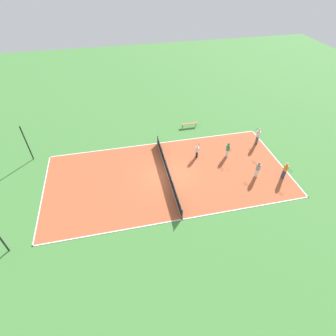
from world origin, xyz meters
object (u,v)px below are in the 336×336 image
object	(u,v)px
player_center_orange	(285,169)
player_far_white	(197,151)
bench	(189,124)
tennis_ball_left_sideline	(228,169)
player_near_white	(258,135)
tennis_ball_near_net	(179,197)
player_baseline_gray	(258,168)
fence_post_back_right	(27,144)
player_far_green	(228,149)
tennis_net	(168,171)
tennis_ball_midcourt	(124,167)

from	to	relation	value
player_center_orange	player_far_white	xyz separation A→B (m)	(4.51, 6.67, -0.20)
bench	tennis_ball_left_sideline	xyz separation A→B (m)	(-7.93, -1.50, -0.34)
player_near_white	tennis_ball_near_net	xyz separation A→B (m)	(-5.63, 9.78, -1.03)
player_center_orange	player_baseline_gray	xyz separation A→B (m)	(0.68, 2.26, -0.05)
player_far_white	fence_post_back_right	size ratio (longest dim) A/B	0.37
player_near_white	player_far_white	bearing A→B (deg)	113.12
tennis_ball_near_net	fence_post_back_right	xyz separation A→B (m)	(7.94, 12.63, 1.81)
player_center_orange	fence_post_back_right	size ratio (longest dim) A/B	0.46
player_center_orange	tennis_ball_left_sideline	xyz separation A→B (m)	(2.08, 4.36, -0.95)
tennis_ball_left_sideline	player_center_orange	bearing A→B (deg)	-115.48
player_center_orange	player_far_green	bearing A→B (deg)	-137.17
tennis_net	player_center_orange	world-z (taller)	player_center_orange
player_baseline_gray	player_near_white	bearing A→B (deg)	-49.84
player_far_white	tennis_ball_near_net	world-z (taller)	player_far_white
player_baseline_gray	tennis_ball_near_net	distance (m)	7.57
bench	tennis_ball_near_net	bearing A→B (deg)	69.59
tennis_net	tennis_ball_near_net	bearing A→B (deg)	-174.21
bench	player_far_white	xyz separation A→B (m)	(-5.50, 0.81, 0.41)
tennis_ball_midcourt	fence_post_back_right	distance (m)	9.26
tennis_net	tennis_ball_near_net	world-z (taller)	tennis_net
player_near_white	player_far_green	xyz separation A→B (m)	(-1.37, 3.83, -0.16)
player_center_orange	fence_post_back_right	bearing A→B (deg)	-109.59
player_near_white	tennis_ball_midcourt	bearing A→B (deg)	109.96
tennis_net	tennis_ball_left_sideline	distance (m)	5.66
bench	tennis_ball_midcourt	distance (m)	9.74
tennis_net	tennis_ball_near_net	distance (m)	2.87
player_baseline_gray	fence_post_back_right	bearing A→B (deg)	47.84
player_baseline_gray	tennis_net	bearing A→B (deg)	53.67
bench	player_near_white	size ratio (longest dim) A/B	1.03
tennis_ball_near_net	tennis_ball_left_sideline	world-z (taller)	same
bench	tennis_ball_midcourt	bearing A→B (deg)	35.01
tennis_net	player_near_white	distance (m)	10.47
player_near_white	player_center_orange	size ratio (longest dim) A/B	1.07
tennis_net	bench	world-z (taller)	tennis_net
player_baseline_gray	tennis_ball_left_sideline	world-z (taller)	player_baseline_gray
tennis_ball_near_net	tennis_ball_midcourt	size ratio (longest dim) A/B	1.00
player_center_orange	tennis_ball_near_net	world-z (taller)	player_center_orange
bench	player_center_orange	world-z (taller)	player_center_orange
tennis_ball_midcourt	player_far_white	bearing A→B (deg)	-89.34
tennis_ball_left_sideline	tennis_ball_midcourt	distance (m)	9.76
player_baseline_gray	player_center_orange	bearing A→B (deg)	-129.78
bench	player_baseline_gray	world-z (taller)	player_baseline_gray
tennis_ball_midcourt	bench	bearing A→B (deg)	-54.99
player_far_white	player_near_white	bearing A→B (deg)	-59.10
tennis_ball_near_net	tennis_ball_left_sideline	size ratio (longest dim) A/B	1.00
player_far_white	tennis_ball_midcourt	distance (m)	7.20
bench	player_near_white	xyz separation A→B (m)	(-4.69, -5.94, 0.69)
tennis_net	tennis_ball_midcourt	xyz separation A→B (m)	(1.93, 3.84, -0.46)
player_near_white	player_center_orange	distance (m)	5.31
tennis_net	tennis_ball_left_sideline	bearing A→B (deg)	-94.25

